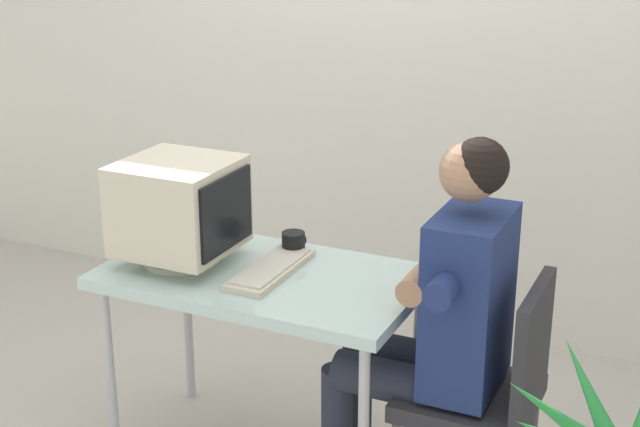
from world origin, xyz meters
TOP-DOWN VIEW (x-y plane):
  - wall_back at (0.30, 1.40)m, footprint 8.00×0.10m
  - desk at (0.00, 0.00)m, footprint 1.11×0.64m
  - crt_monitor at (-0.31, -0.04)m, footprint 0.39×0.39m
  - keyboard at (0.03, 0.00)m, footprint 0.15×0.42m
  - office_chair at (0.82, 0.03)m, footprint 0.43×0.43m
  - person_seated at (0.63, 0.03)m, footprint 0.71×0.57m
  - desk_mug at (0.03, 0.20)m, footprint 0.09×0.10m

SIDE VIEW (x-z plane):
  - office_chair at x=0.82m, z-range 0.06..0.92m
  - desk at x=0.00m, z-range 0.32..1.07m
  - person_seated at x=0.63m, z-range 0.05..1.36m
  - keyboard at x=0.03m, z-range 0.75..0.79m
  - desk_mug at x=0.03m, z-range 0.75..0.84m
  - crt_monitor at x=-0.31m, z-range 0.77..1.15m
  - wall_back at x=0.30m, z-range 0.00..3.00m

